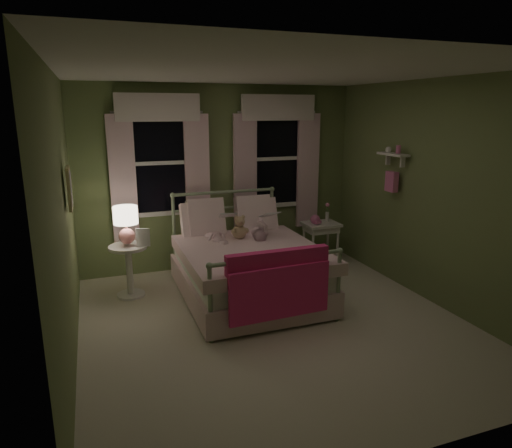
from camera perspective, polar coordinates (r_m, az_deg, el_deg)
name	(u,v)px	position (r m, az deg, el deg)	size (l,w,h in m)	color
room_shell	(276,206)	(4.63, 2.51, 2.25)	(4.20, 4.20, 4.20)	silver
bed	(246,266)	(5.62, -1.22, -5.28)	(1.58, 2.04, 1.18)	white
pink_throw	(279,277)	(4.64, 2.87, -6.60)	(1.10, 0.18, 0.71)	#DA2A6D
child_left	(214,216)	(5.77, -5.22, 1.06)	(0.28, 0.18, 0.77)	#F7D1DD
child_right	(256,211)	(5.93, 0.01, 1.63)	(0.39, 0.30, 0.80)	#F7D1DD
book_left	(220,219)	(5.54, -4.56, 0.61)	(0.20, 0.27, 0.03)	beige
book_right	(263,219)	(5.71, 0.86, 0.64)	(0.20, 0.27, 0.02)	beige
teddy_bear	(239,229)	(5.74, -2.08, -0.62)	(0.23, 0.19, 0.31)	tan
nightstand_left	(129,264)	(5.81, -15.60, -4.80)	(0.46, 0.46, 0.65)	white
table_lamp	(126,221)	(5.67, -15.95, 0.34)	(0.29, 0.29, 0.46)	pink
book_nightstand	(137,246)	(5.67, -14.69, -2.67)	(0.16, 0.22, 0.02)	beige
nightstand_right	(321,229)	(6.73, 8.13, -0.68)	(0.50, 0.40, 0.64)	white
pink_toy	(315,220)	(6.64, 7.43, 0.55)	(0.14, 0.20, 0.14)	pink
bud_vase	(327,212)	(6.77, 8.90, 1.47)	(0.06, 0.06, 0.28)	white
window_left	(160,158)	(6.31, -11.90, 8.09)	(1.34, 0.13, 1.96)	black
window_right	(277,154)	(6.76, 2.66, 8.75)	(1.34, 0.13, 1.96)	black
wall_shelf	(392,168)	(6.13, 16.68, 6.71)	(0.15, 0.50, 0.60)	white
framed_picture	(70,188)	(4.85, -22.28, 4.16)	(0.03, 0.32, 0.42)	beige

